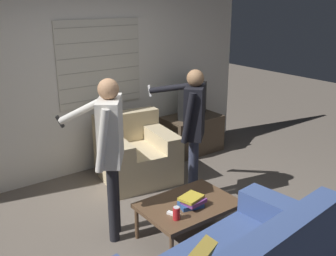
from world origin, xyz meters
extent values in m
plane|color=#665B51|center=(0.00, 0.00, 0.00)|extent=(16.00, 16.00, 0.00)
cube|color=silver|center=(0.00, 2.03, 1.27)|extent=(5.20, 0.06, 2.55)
cube|color=beige|center=(0.18, 1.99, 1.47)|extent=(1.21, 0.02, 1.13)
cube|color=gray|center=(0.18, 1.98, 1.00)|extent=(1.19, 0.00, 0.01)
cube|color=gray|center=(0.18, 1.98, 1.19)|extent=(1.19, 0.00, 0.01)
cube|color=gray|center=(0.18, 1.98, 1.38)|extent=(1.19, 0.00, 0.01)
cube|color=gray|center=(0.18, 1.98, 1.57)|extent=(1.19, 0.00, 0.01)
cube|color=gray|center=(0.18, 1.98, 1.76)|extent=(1.19, 0.00, 0.01)
cube|color=gray|center=(0.18, 1.98, 1.95)|extent=(1.19, 0.00, 0.01)
cube|color=#384C7F|center=(0.36, -0.97, 0.56)|extent=(0.33, 0.86, 0.21)
cube|color=#C6B289|center=(0.33, 1.34, 0.22)|extent=(1.02, 1.02, 0.44)
cube|color=#C6B289|center=(0.37, 1.69, 0.64)|extent=(0.92, 0.32, 0.40)
cube|color=#C6B289|center=(0.65, 1.30, 0.54)|extent=(0.36, 0.92, 0.20)
cube|color=#C6B289|center=(0.00, 1.39, 0.54)|extent=(0.36, 0.92, 0.20)
cube|color=brown|center=(0.01, -0.10, 0.37)|extent=(0.93, 0.66, 0.04)
cylinder|color=brown|center=(-0.42, 0.19, 0.17)|extent=(0.04, 0.04, 0.35)
cylinder|color=brown|center=(0.43, 0.19, 0.17)|extent=(0.04, 0.04, 0.35)
cylinder|color=brown|center=(-0.42, -0.38, 0.17)|extent=(0.04, 0.04, 0.35)
cylinder|color=brown|center=(0.43, -0.38, 0.17)|extent=(0.04, 0.04, 0.35)
cube|color=#4C3D2D|center=(1.53, 1.67, 0.28)|extent=(0.88, 0.55, 0.57)
cube|color=black|center=(1.53, 1.67, 0.82)|extent=(0.64, 0.45, 0.50)
cube|color=#3D4738|center=(1.49, 1.77, 0.82)|extent=(0.48, 0.24, 0.41)
cylinder|color=black|center=(-0.61, 0.30, 0.41)|extent=(0.10, 0.10, 0.82)
cylinder|color=black|center=(-0.52, 0.43, 0.41)|extent=(0.10, 0.10, 0.82)
cube|color=beige|center=(-0.57, 0.37, 1.13)|extent=(0.42, 0.48, 0.62)
sphere|color=#A87A56|center=(-0.57, 0.37, 1.53)|extent=(0.20, 0.20, 0.20)
cylinder|color=beige|center=(-0.74, 0.19, 1.12)|extent=(0.17, 0.15, 0.59)
cylinder|color=beige|center=(-0.64, 0.72, 1.28)|extent=(0.49, 0.38, 0.33)
cube|color=black|center=(-0.85, 0.87, 1.15)|extent=(0.09, 0.08, 0.13)
cylinder|color=#33384C|center=(0.50, 0.43, 0.40)|extent=(0.10, 0.10, 0.79)
cylinder|color=#33384C|center=(0.60, 0.52, 0.40)|extent=(0.10, 0.10, 0.79)
cube|color=black|center=(0.55, 0.47, 1.09)|extent=(0.40, 0.39, 0.59)
sphere|color=#846042|center=(0.55, 0.47, 1.47)|extent=(0.19, 0.19, 0.19)
cylinder|color=black|center=(0.37, 0.37, 1.08)|extent=(0.16, 0.16, 0.57)
cylinder|color=black|center=(0.51, 0.81, 1.31)|extent=(0.44, 0.47, 0.16)
cube|color=white|center=(0.32, 1.02, 1.26)|extent=(0.06, 0.06, 0.13)
cube|color=#284C89|center=(-0.02, -0.16, 0.41)|extent=(0.25, 0.20, 0.04)
cube|color=#75387F|center=(0.01, -0.18, 0.45)|extent=(0.23, 0.18, 0.04)
cube|color=gold|center=(-0.01, -0.16, 0.48)|extent=(0.25, 0.22, 0.03)
cylinder|color=red|center=(-0.27, -0.26, 0.45)|extent=(0.07, 0.07, 0.12)
cylinder|color=silver|center=(-0.27, -0.26, 0.51)|extent=(0.06, 0.06, 0.00)
cube|color=white|center=(-0.24, -0.19, 0.40)|extent=(0.09, 0.14, 0.02)
camera|label=1|loc=(-2.19, -2.73, 2.33)|focal=42.00mm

